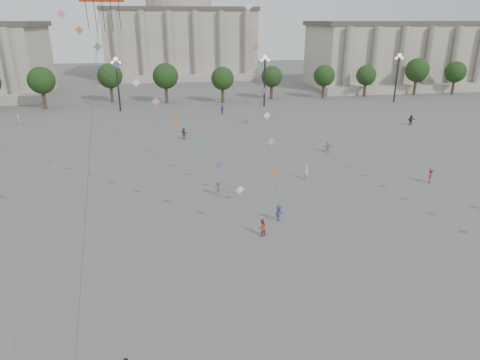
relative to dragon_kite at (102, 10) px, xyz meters
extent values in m
plane|color=#514F4C|center=(8.44, -4.52, -17.84)|extent=(360.00, 360.00, 0.00)
cube|color=#A39889|center=(83.44, 90.48, -9.84)|extent=(80.00, 22.00, 16.00)
cube|color=#4C4238|center=(83.44, 90.48, -1.24)|extent=(81.60, 22.44, 1.20)
cube|color=#A39889|center=(83.44, 77.48, -16.84)|extent=(84.00, 4.00, 2.00)
cube|color=#A39889|center=(8.44, 125.48, -7.84)|extent=(46.00, 30.00, 20.00)
cube|color=#4C4238|center=(8.44, 125.48, 2.76)|extent=(46.92, 30.60, 1.20)
cube|color=#A39889|center=(8.44, 108.48, -16.84)|extent=(48.30, 4.00, 2.00)
cylinder|color=#A39889|center=(8.44, 125.48, 4.66)|extent=(21.00, 21.00, 5.00)
cylinder|color=#382B1C|center=(-21.56, 73.48, -16.08)|extent=(0.70, 0.70, 3.52)
sphere|color=black|center=(-21.56, 73.48, -12.40)|extent=(5.12, 5.12, 5.12)
cylinder|color=#382B1C|center=(-9.56, 73.48, -16.08)|extent=(0.70, 0.70, 3.52)
sphere|color=black|center=(-9.56, 73.48, -12.40)|extent=(5.12, 5.12, 5.12)
cylinder|color=#382B1C|center=(2.44, 73.48, -16.08)|extent=(0.70, 0.70, 3.52)
sphere|color=black|center=(2.44, 73.48, -12.40)|extent=(5.12, 5.12, 5.12)
cylinder|color=#382B1C|center=(14.44, 73.48, -16.08)|extent=(0.70, 0.70, 3.52)
sphere|color=black|center=(14.44, 73.48, -12.40)|extent=(5.12, 5.12, 5.12)
cylinder|color=#382B1C|center=(26.44, 73.48, -16.08)|extent=(0.70, 0.70, 3.52)
sphere|color=black|center=(26.44, 73.48, -12.40)|extent=(5.12, 5.12, 5.12)
cylinder|color=#382B1C|center=(38.44, 73.48, -16.08)|extent=(0.70, 0.70, 3.52)
sphere|color=black|center=(38.44, 73.48, -12.40)|extent=(5.12, 5.12, 5.12)
cylinder|color=#382B1C|center=(50.44, 73.48, -16.08)|extent=(0.70, 0.70, 3.52)
sphere|color=black|center=(50.44, 73.48, -12.40)|extent=(5.12, 5.12, 5.12)
cylinder|color=#382B1C|center=(62.44, 73.48, -16.08)|extent=(0.70, 0.70, 3.52)
sphere|color=black|center=(62.44, 73.48, -12.40)|extent=(5.12, 5.12, 5.12)
cylinder|color=#382B1C|center=(74.44, 73.48, -16.08)|extent=(0.70, 0.70, 3.52)
sphere|color=black|center=(74.44, 73.48, -12.40)|extent=(5.12, 5.12, 5.12)
cylinder|color=#262628|center=(-6.56, 65.48, -12.84)|extent=(0.36, 0.36, 10.00)
sphere|color=#FFE5B2|center=(-6.56, 65.48, -7.64)|extent=(0.90, 0.90, 0.90)
sphere|color=#FFE5B2|center=(-7.26, 65.48, -8.24)|extent=(0.60, 0.60, 0.60)
sphere|color=#FFE5B2|center=(-5.86, 65.48, -8.24)|extent=(0.60, 0.60, 0.60)
cylinder|color=#262628|center=(23.44, 65.48, -12.84)|extent=(0.36, 0.36, 10.00)
sphere|color=#FFE5B2|center=(23.44, 65.48, -7.64)|extent=(0.90, 0.90, 0.90)
sphere|color=#FFE5B2|center=(22.74, 65.48, -8.24)|extent=(0.60, 0.60, 0.60)
sphere|color=#FFE5B2|center=(24.14, 65.48, -8.24)|extent=(0.60, 0.60, 0.60)
cylinder|color=#262628|center=(53.44, 65.48, -12.84)|extent=(0.36, 0.36, 10.00)
sphere|color=#FFE5B2|center=(53.44, 65.48, -7.64)|extent=(0.90, 0.90, 0.90)
sphere|color=#FFE5B2|center=(52.74, 65.48, -8.24)|extent=(0.60, 0.60, 0.60)
sphere|color=#FFE5B2|center=(54.14, 65.48, -8.24)|extent=(0.60, 0.60, 0.60)
imported|color=navy|center=(13.52, 58.95, -16.96)|extent=(1.02, 1.04, 1.75)
imported|color=#B7B8B3|center=(16.58, 49.71, -17.08)|extent=(1.33, 1.29, 1.52)
imported|color=slate|center=(7.72, 17.47, -16.95)|extent=(1.23, 0.80, 1.78)
imported|color=#ADADA9|center=(24.69, 30.74, -17.09)|extent=(1.42, 0.51, 1.51)
imported|color=maroon|center=(31.84, 17.17, -16.98)|extent=(1.25, 1.21, 1.72)
imported|color=black|center=(45.17, 44.20, -16.97)|extent=(1.69, 0.82, 1.74)
imported|color=#B1B0AC|center=(-23.19, 56.05, -16.89)|extent=(0.77, 0.83, 1.90)
imported|color=#58585C|center=(5.23, 41.42, -16.96)|extent=(1.39, 1.63, 1.76)
imported|color=beige|center=(18.32, 20.66, -17.02)|extent=(0.72, 0.66, 1.64)
imported|color=#9B432A|center=(10.31, 8.00, -17.07)|extent=(0.95, 0.89, 1.55)
imported|color=navy|center=(12.46, 10.56, -17.08)|extent=(1.12, 1.06, 1.52)
cylinder|color=#3F3F3F|center=(-0.56, -7.17, -7.68)|extent=(0.02, 0.02, 22.60)
cube|color=white|center=(8.64, 9.34, -14.03)|extent=(0.76, 0.25, 0.76)
cube|color=#794D9B|center=(6.97, 10.67, -12.17)|extent=(0.76, 0.25, 0.76)
cube|color=#49A05F|center=(5.30, 12.00, -10.45)|extent=(0.76, 0.25, 0.76)
cube|color=orange|center=(3.63, 13.33, -8.82)|extent=(0.76, 0.25, 0.76)
cube|color=pink|center=(1.96, 14.66, -7.25)|extent=(0.76, 0.25, 0.76)
cube|color=white|center=(0.29, 16.00, -5.72)|extent=(0.76, 0.25, 0.76)
cube|color=#794D9B|center=(-1.38, 17.33, -4.24)|extent=(0.76, 0.25, 0.76)
cube|color=#49A05F|center=(-3.05, 18.66, -2.78)|extent=(0.76, 0.25, 0.76)
cube|color=orange|center=(-4.71, 19.99, -1.36)|extent=(0.76, 0.25, 0.76)
cube|color=pink|center=(-6.38, 21.32, 0.05)|extent=(0.76, 0.25, 0.76)
cube|color=orange|center=(12.36, 12.00, -13.42)|extent=(0.76, 0.25, 0.76)
cube|color=pink|center=(12.26, 13.44, -11.07)|extent=(0.76, 0.25, 0.76)
cube|color=white|center=(12.16, 14.88, -8.91)|extent=(0.76, 0.25, 0.76)
cube|color=#794D9B|center=(12.06, 16.31, -6.85)|extent=(0.76, 0.25, 0.76)
cube|color=#49A05F|center=(11.96, 17.75, -4.87)|extent=(0.76, 0.25, 0.76)
cube|color=orange|center=(11.86, 19.19, -2.94)|extent=(0.76, 0.25, 0.76)
cube|color=pink|center=(11.76, 20.63, -1.07)|extent=(0.76, 0.25, 0.76)
cube|color=white|center=(11.66, 22.06, 0.77)|extent=(0.76, 0.25, 0.76)
camera|label=1|loc=(2.98, -23.94, -0.50)|focal=32.00mm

